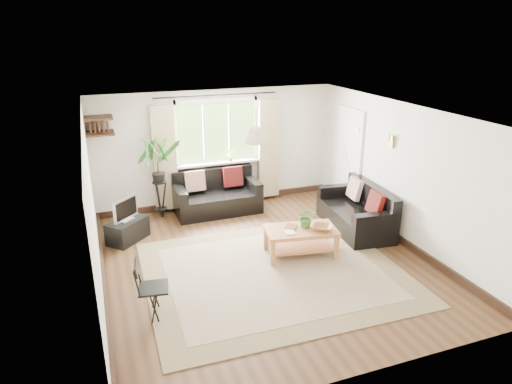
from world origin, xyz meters
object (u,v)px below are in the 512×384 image
object	(u,v)px
tv_stand	(128,230)
folding_chair	(154,289)
sofa_back	(217,193)
palm_stand	(159,179)
sofa_right	(355,209)
coffee_table	(300,242)

from	to	relation	value
tv_stand	folding_chair	distance (m)	2.42
sofa_back	palm_stand	xyz separation A→B (m)	(-1.12, 0.11, 0.41)
sofa_right	folding_chair	size ratio (longest dim) A/B	2.12
coffee_table	palm_stand	world-z (taller)	palm_stand
coffee_table	palm_stand	distance (m)	3.10
tv_stand	coffee_table	bearing A→B (deg)	-74.18
coffee_table	tv_stand	bearing A→B (deg)	149.76
sofa_back	folding_chair	size ratio (longest dim) A/B	2.14
sofa_back	folding_chair	bearing A→B (deg)	-119.50
sofa_back	sofa_right	bearing A→B (deg)	-38.68
sofa_back	tv_stand	world-z (taller)	sofa_back
coffee_table	tv_stand	distance (m)	3.04
folding_chair	tv_stand	bearing A→B (deg)	11.69
palm_stand	folding_chair	world-z (taller)	palm_stand
sofa_back	sofa_right	distance (m)	2.76
sofa_back	tv_stand	distance (m)	1.99
sofa_back	sofa_right	world-z (taller)	sofa_back
sofa_back	sofa_right	size ratio (longest dim) A/B	1.01
sofa_right	coffee_table	bearing A→B (deg)	-62.45
sofa_right	folding_chair	xyz separation A→B (m)	(-3.89, -1.46, 0.00)
sofa_back	folding_chair	world-z (taller)	sofa_back
sofa_right	tv_stand	bearing A→B (deg)	-98.46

